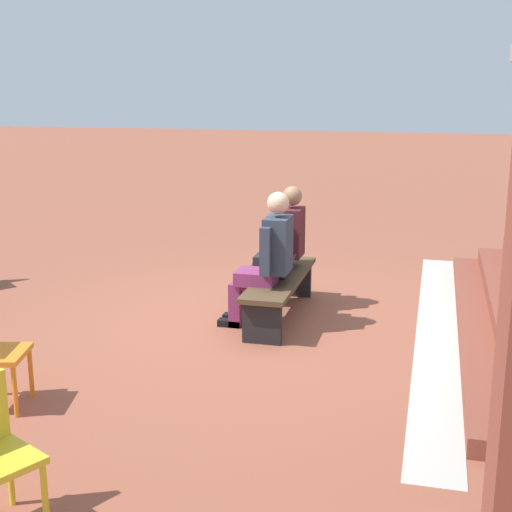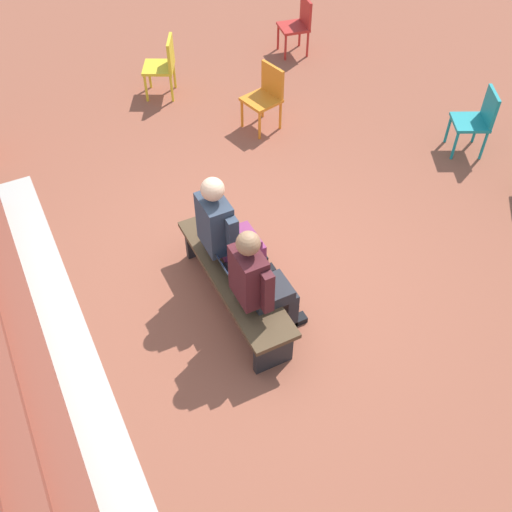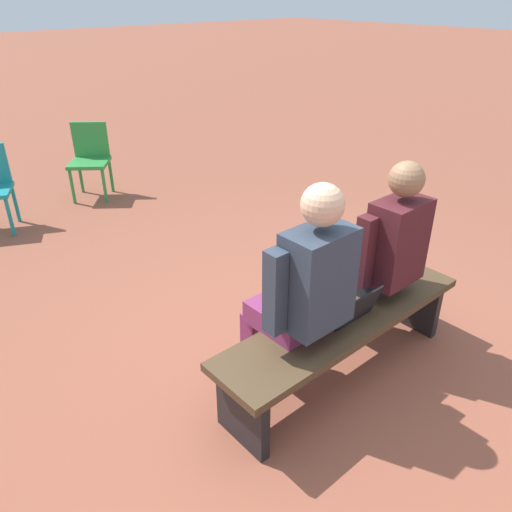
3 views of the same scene
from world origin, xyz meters
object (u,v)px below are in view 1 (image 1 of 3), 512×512
at_px(bench, 280,285).
at_px(person_adult, 267,256).
at_px(person_student, 282,243).
at_px(laptop, 282,271).

bearing_deg(bench, person_adult, -12.45).
bearing_deg(person_student, bench, 9.72).
relative_size(bench, person_student, 1.35).
distance_m(person_adult, laptop, 0.40).
bearing_deg(person_adult, person_student, 179.81).
height_order(bench, person_adult, person_adult).
bearing_deg(laptop, person_student, -168.46).
bearing_deg(person_adult, bench, 167.55).
bearing_deg(person_student, laptop, 11.54).
xyz_separation_m(person_adult, laptop, (-0.32, 0.08, -0.23)).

